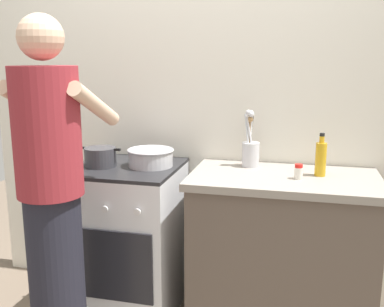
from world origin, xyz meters
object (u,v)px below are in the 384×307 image
at_px(oil_bottle, 321,158).
at_px(stove_range, 129,239).
at_px(person, 52,202).
at_px(utensil_crock, 250,149).
at_px(pot, 100,157).
at_px(mixing_bowl, 151,157).
at_px(spice_bottle, 299,172).

bearing_deg(oil_bottle, stove_range, -177.91).
bearing_deg(person, utensil_crock, 42.79).
bearing_deg(pot, mixing_bowl, 14.75).
bearing_deg(mixing_bowl, stove_range, -167.81).
relative_size(stove_range, spice_bottle, 11.51).
xyz_separation_m(spice_bottle, oil_bottle, (0.11, 0.09, 0.06)).
xyz_separation_m(mixing_bowl, spice_bottle, (0.83, -0.08, -0.02)).
bearing_deg(person, pot, 91.74).
xyz_separation_m(pot, person, (0.02, -0.55, -0.10)).
bearing_deg(stove_range, pot, -162.74).
distance_m(stove_range, spice_bottle, 1.09).
relative_size(stove_range, pot, 3.62).
xyz_separation_m(stove_range, mixing_bowl, (0.14, 0.03, 0.51)).
bearing_deg(utensil_crock, spice_bottle, -38.32).
distance_m(utensil_crock, oil_bottle, 0.40).
height_order(stove_range, utensil_crock, utensil_crock).
relative_size(mixing_bowl, utensil_crock, 0.82).
height_order(stove_range, person, person).
xyz_separation_m(mixing_bowl, person, (-0.26, -0.63, -0.10)).
distance_m(utensil_crock, person, 1.13).
distance_m(stove_range, person, 0.74).
bearing_deg(spice_bottle, stove_range, 176.85).
xyz_separation_m(stove_range, utensil_crock, (0.70, 0.16, 0.55)).
bearing_deg(pot, person, -88.26).
xyz_separation_m(mixing_bowl, oil_bottle, (0.94, 0.01, 0.04)).
relative_size(oil_bottle, person, 0.13).
xyz_separation_m(utensil_crock, spice_bottle, (0.27, -0.22, -0.06)).
height_order(stove_range, pot, pot).
height_order(pot, oil_bottle, oil_bottle).
xyz_separation_m(pot, utensil_crock, (0.84, 0.21, 0.05)).
bearing_deg(utensil_crock, pot, -166.15).
relative_size(pot, oil_bottle, 1.08).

